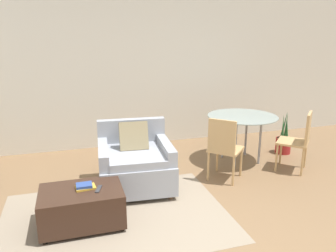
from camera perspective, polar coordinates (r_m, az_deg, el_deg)
The scene contains 11 objects.
ground_plane at distance 3.37m, azimuth 6.84°, elevation -20.17°, with size 20.00×20.00×0.00m, color brown.
wall_back at distance 5.94m, azimuth -5.68°, elevation 9.72°, with size 12.00×0.06×2.75m.
area_rug at distance 3.85m, azimuth -9.02°, elevation -15.31°, with size 2.49×1.76×0.01m.
armchair at distance 4.36m, azimuth -5.75°, elevation -6.37°, with size 1.00×1.02×0.88m.
ottoman at distance 3.68m, azimuth -14.75°, elevation -13.27°, with size 0.85×0.58×0.40m.
book_stack at distance 3.61m, azimuth -14.30°, elevation -10.14°, with size 0.22×0.16×0.05m.
tv_remote_primary at distance 3.57m, azimuth -12.00°, elevation -10.65°, with size 0.09×0.17×0.01m.
dining_table at distance 5.28m, azimuth 12.79°, elevation 0.86°, with size 1.09×1.09×0.75m.
dining_chair_near_left at distance 4.53m, azimuth 9.69°, elevation -3.34°, with size 0.59×0.59×0.90m.
dining_chair_near_right at distance 5.17m, azimuth 21.94°, elevation -1.88°, with size 0.59×0.59×0.90m.
potted_plant_small at distance 5.98m, azimuth 19.45°, elevation -2.67°, with size 0.26×0.26×0.74m.
Camera 1 is at (-1.15, -2.50, 1.95)m, focal length 35.00 mm.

